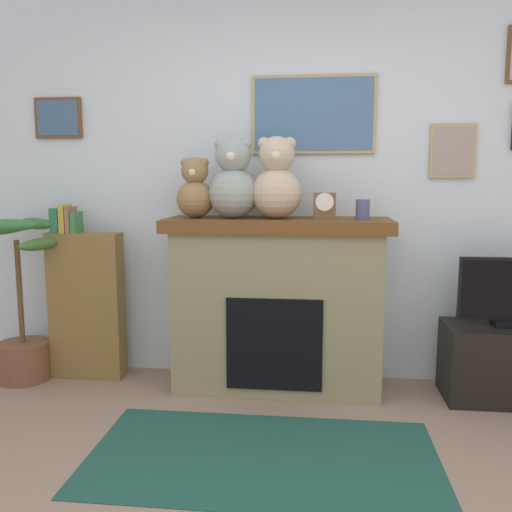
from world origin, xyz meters
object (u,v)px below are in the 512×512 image
(teddy_bear_brown, at_px, (195,191))
(teddy_bear_tan, at_px, (277,182))
(fireplace, at_px, (277,303))
(mantel_clock, at_px, (324,206))
(potted_plant, at_px, (21,320))
(bookshelf, at_px, (86,302))
(teddy_bear_cream, at_px, (233,182))
(television, at_px, (512,293))
(tv_stand, at_px, (507,363))
(candle_jar, at_px, (363,209))

(teddy_bear_brown, xyz_separation_m, teddy_bear_tan, (0.52, -0.00, 0.06))
(fireplace, xyz_separation_m, mantel_clock, (0.29, -0.02, 0.64))
(fireplace, height_order, potted_plant, same)
(teddy_bear_tan, bearing_deg, teddy_bear_brown, 179.98)
(bookshelf, relative_size, teddy_bear_cream, 2.35)
(television, xyz_separation_m, mantel_clock, (-1.14, 0.03, 0.52))
(bookshelf, bearing_deg, tv_stand, -2.08)
(tv_stand, xyz_separation_m, teddy_bear_brown, (-1.96, 0.03, 1.06))
(bookshelf, bearing_deg, television, -2.11)
(teddy_bear_tan, bearing_deg, tv_stand, -1.25)
(potted_plant, xyz_separation_m, teddy_bear_brown, (1.21, 0.06, 0.87))
(mantel_clock, bearing_deg, television, -1.60)
(tv_stand, height_order, teddy_bear_cream, teddy_bear_cream)
(potted_plant, distance_m, television, 3.18)
(tv_stand, distance_m, television, 0.44)
(bookshelf, relative_size, mantel_clock, 7.31)
(tv_stand, height_order, candle_jar, candle_jar)
(fireplace, xyz_separation_m, teddy_bear_cream, (-0.28, -0.02, 0.78))
(teddy_bear_cream, bearing_deg, teddy_bear_tan, -0.00)
(television, relative_size, mantel_clock, 3.84)
(candle_jar, relative_size, teddy_bear_brown, 0.32)
(bookshelf, distance_m, potted_plant, 0.44)
(television, xyz_separation_m, teddy_bear_brown, (-1.96, 0.03, 0.61))
(television, bearing_deg, candle_jar, 177.88)
(teddy_bear_brown, relative_size, teddy_bear_cream, 0.76)
(tv_stand, height_order, teddy_bear_tan, teddy_bear_tan)
(television, distance_m, candle_jar, 1.03)
(teddy_bear_cream, bearing_deg, tv_stand, -1.05)
(fireplace, relative_size, teddy_bear_cream, 2.79)
(potted_plant, relative_size, mantel_clock, 6.84)
(teddy_bear_brown, distance_m, teddy_bear_cream, 0.25)
(potted_plant, relative_size, tv_stand, 1.48)
(teddy_bear_brown, distance_m, teddy_bear_tan, 0.53)
(fireplace, height_order, candle_jar, candle_jar)
(bookshelf, bearing_deg, potted_plant, -162.68)
(teddy_bear_brown, bearing_deg, teddy_bear_tan, -0.02)
(fireplace, distance_m, mantel_clock, 0.70)
(candle_jar, relative_size, teddy_bear_tan, 0.24)
(candle_jar, bearing_deg, teddy_bear_brown, -179.97)
(bookshelf, xyz_separation_m, teddy_bear_brown, (0.79, -0.07, 0.76))
(potted_plant, relative_size, teddy_bear_cream, 2.20)
(teddy_bear_tan, bearing_deg, teddy_bear_cream, 180.00)
(bookshelf, distance_m, candle_jar, 1.97)
(potted_plant, bearing_deg, television, 0.48)
(television, relative_size, teddy_bear_brown, 1.63)
(bookshelf, relative_size, potted_plant, 1.07)
(mantel_clock, bearing_deg, potted_plant, -178.35)
(potted_plant, distance_m, teddy_bear_tan, 1.96)
(fireplace, xyz_separation_m, tv_stand, (1.43, -0.05, -0.33))
(tv_stand, distance_m, teddy_bear_brown, 2.23)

